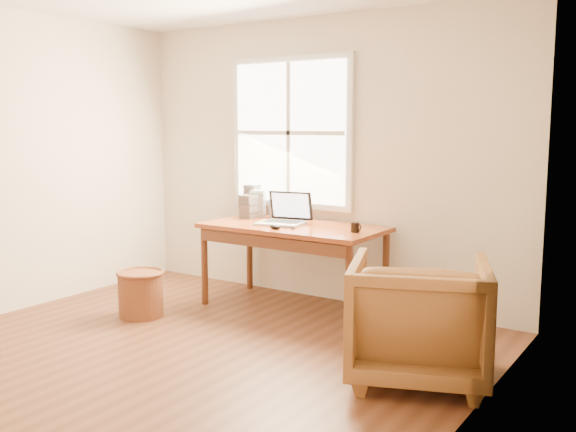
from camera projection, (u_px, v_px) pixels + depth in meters
name	position (u px, v px, depth m)	size (l,w,h in m)	color
room_shell	(155.00, 172.00, 4.22)	(4.04, 4.54, 2.64)	brown
desk	(293.00, 227.00, 5.64)	(1.60, 0.80, 0.04)	brown
armchair	(418.00, 319.00, 4.08)	(0.85, 0.88, 0.80)	brown
wicker_stool	(141.00, 294.00, 5.47)	(0.38, 0.38, 0.38)	brown
laptop	(280.00, 207.00, 5.64)	(0.42, 0.44, 0.31)	#B5B9BD
mouse	(275.00, 227.00, 5.43)	(0.12, 0.07, 0.04)	black
coffee_mug	(355.00, 227.00, 5.26)	(0.07, 0.07, 0.08)	black
cd_stack_a	(258.00, 204.00, 6.10)	(0.13, 0.11, 0.26)	#B6BBC2
cd_stack_b	(248.00, 207.00, 6.04)	(0.14, 0.12, 0.22)	black
cd_stack_c	(252.00, 200.00, 6.23)	(0.13, 0.12, 0.30)	#989AA5
cd_stack_d	(279.00, 209.00, 6.04)	(0.14, 0.12, 0.18)	#B6BCC2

